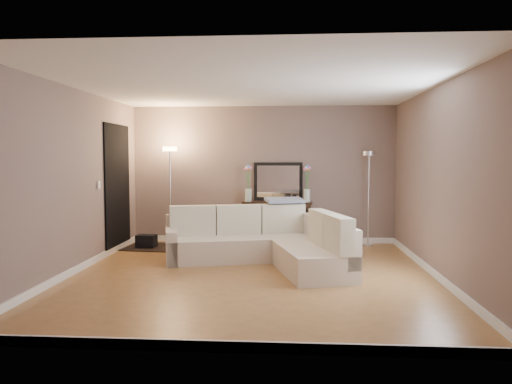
# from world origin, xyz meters

# --- Properties ---
(floor) EXTENTS (5.00, 5.50, 0.01)m
(floor) POSITION_xyz_m (0.00, 0.00, -0.01)
(floor) COLOR #9B6938
(floor) RESTS_ON ground
(ceiling) EXTENTS (5.00, 5.50, 0.01)m
(ceiling) POSITION_xyz_m (0.00, 0.00, 2.60)
(ceiling) COLOR white
(ceiling) RESTS_ON ground
(wall_back) EXTENTS (5.00, 0.02, 2.60)m
(wall_back) POSITION_xyz_m (0.00, 2.76, 1.30)
(wall_back) COLOR #76625B
(wall_back) RESTS_ON ground
(wall_front) EXTENTS (5.00, 0.02, 2.60)m
(wall_front) POSITION_xyz_m (0.00, -2.76, 1.30)
(wall_front) COLOR #76625B
(wall_front) RESTS_ON ground
(wall_left) EXTENTS (0.02, 5.50, 2.60)m
(wall_left) POSITION_xyz_m (-2.51, 0.00, 1.30)
(wall_left) COLOR #76625B
(wall_left) RESTS_ON ground
(wall_right) EXTENTS (0.02, 5.50, 2.60)m
(wall_right) POSITION_xyz_m (2.51, 0.00, 1.30)
(wall_right) COLOR #76625B
(wall_right) RESTS_ON ground
(baseboard_back) EXTENTS (5.00, 0.03, 0.10)m
(baseboard_back) POSITION_xyz_m (0.00, 2.73, 0.05)
(baseboard_back) COLOR white
(baseboard_back) RESTS_ON ground
(baseboard_front) EXTENTS (5.00, 0.03, 0.10)m
(baseboard_front) POSITION_xyz_m (0.00, -2.73, 0.05)
(baseboard_front) COLOR white
(baseboard_front) RESTS_ON ground
(baseboard_left) EXTENTS (0.03, 5.50, 0.10)m
(baseboard_left) POSITION_xyz_m (-2.48, 0.00, 0.05)
(baseboard_left) COLOR white
(baseboard_left) RESTS_ON ground
(baseboard_right) EXTENTS (0.03, 5.50, 0.10)m
(baseboard_right) POSITION_xyz_m (2.48, 0.00, 0.05)
(baseboard_right) COLOR white
(baseboard_right) RESTS_ON ground
(doorway) EXTENTS (0.02, 1.20, 2.20)m
(doorway) POSITION_xyz_m (-2.48, 1.70, 1.10)
(doorway) COLOR black
(doorway) RESTS_ON ground
(switch_plate) EXTENTS (0.02, 0.08, 0.12)m
(switch_plate) POSITION_xyz_m (-2.48, 0.85, 1.20)
(switch_plate) COLOR white
(switch_plate) RESTS_ON ground
(sectional_sofa) EXTENTS (2.94, 2.47, 0.86)m
(sectional_sofa) POSITION_xyz_m (0.18, 0.81, 0.32)
(sectional_sofa) COLOR beige
(sectional_sofa) RESTS_ON floor
(throw_blanket) EXTENTS (0.69, 0.53, 0.08)m
(throw_blanket) POSITION_xyz_m (0.43, 1.49, 0.92)
(throw_blanket) COLOR #7F8AA4
(throw_blanket) RESTS_ON sectional_sofa
(console_table) EXTENTS (1.32, 0.42, 0.80)m
(console_table) POSITION_xyz_m (0.20, 2.52, 0.45)
(console_table) COLOR black
(console_table) RESTS_ON floor
(leaning_mirror) EXTENTS (0.92, 0.09, 0.72)m
(leaning_mirror) POSITION_xyz_m (0.29, 2.68, 1.17)
(leaning_mirror) COLOR black
(leaning_mirror) RESTS_ON console_table
(table_decor) EXTENTS (0.55, 0.13, 0.13)m
(table_decor) POSITION_xyz_m (0.28, 2.48, 0.83)
(table_decor) COLOR orange
(table_decor) RESTS_ON console_table
(flower_vase_left) EXTENTS (0.15, 0.13, 0.69)m
(flower_vase_left) POSITION_xyz_m (-0.27, 2.55, 1.09)
(flower_vase_left) COLOR silver
(flower_vase_left) RESTS_ON console_table
(flower_vase_right) EXTENTS (0.15, 0.13, 0.69)m
(flower_vase_right) POSITION_xyz_m (0.83, 2.49, 1.09)
(flower_vase_right) COLOR silver
(flower_vase_right) RESTS_ON console_table
(floor_lamp_lit) EXTENTS (0.28, 0.28, 1.82)m
(floor_lamp_lit) POSITION_xyz_m (-1.71, 2.33, 1.29)
(floor_lamp_lit) COLOR silver
(floor_lamp_lit) RESTS_ON floor
(floor_lamp_unlit) EXTENTS (0.31, 0.31, 1.74)m
(floor_lamp_unlit) POSITION_xyz_m (1.96, 2.45, 1.23)
(floor_lamp_unlit) COLOR silver
(floor_lamp_unlit) RESTS_ON floor
(charcoal_rug) EXTENTS (1.27, 1.01, 0.02)m
(charcoal_rug) POSITION_xyz_m (-1.84, 2.00, 0.01)
(charcoal_rug) COLOR black
(charcoal_rug) RESTS_ON floor
(black_bag) EXTENTS (0.36, 0.27, 0.22)m
(black_bag) POSITION_xyz_m (-2.05, 1.92, 0.13)
(black_bag) COLOR black
(black_bag) RESTS_ON charcoal_rug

